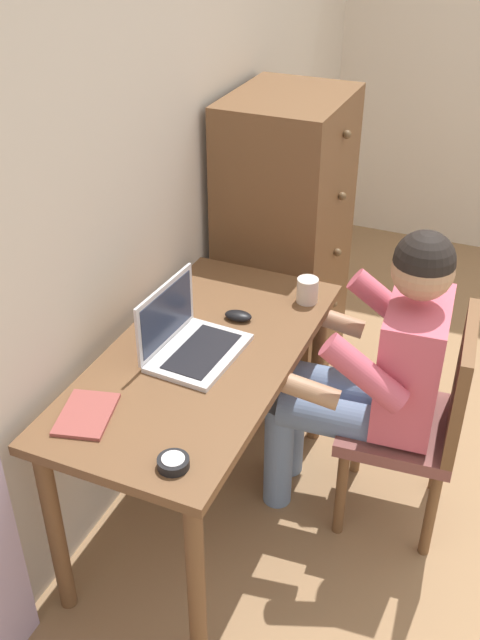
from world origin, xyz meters
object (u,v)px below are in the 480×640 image
laptop (188,339)px  notebook_pad (86,414)px  chair (421,416)px  computer_mouse (238,316)px  desk (202,379)px  dresser (284,242)px  coffee_mug (308,290)px  desk_clock (173,463)px  person_seated (375,364)px

laptop → notebook_pad: size_ratio=1.69×
laptop → notebook_pad: 0.44m
chair → laptop: laptop is taller
computer_mouse → chair: bearing=-91.3°
desk → computer_mouse: 0.28m
dresser → coffee_mug: 0.65m
notebook_pad → chair: bearing=-66.0°
desk_clock → coffee_mug: bearing=-3.0°
person_seated → laptop: 0.65m
desk → desk_clock: desk_clock is taller
desk → laptop: bearing=100.6°
chair → computer_mouse: chair is taller
desk_clock → computer_mouse: bearing=10.1°
computer_mouse → desk_clock: bearing=-174.7°
laptop → computer_mouse: (0.25, -0.07, -0.04)m
laptop → person_seated: bearing=-64.1°
person_seated → computer_mouse: (-0.03, 0.50, 0.09)m
notebook_pad → computer_mouse: bearing=-31.6°
person_seated → desk_clock: person_seated is taller
desk → person_seated: size_ratio=1.06×
computer_mouse → dresser: bearing=3.3°
laptop → notebook_pad: (-0.42, 0.13, -0.05)m
desk → laptop: 0.17m
chair → notebook_pad: chair is taller
chair → desk: bearing=111.8°
coffee_mug → desk_clock: bearing=177.0°
notebook_pad → dresser: bearing=-18.3°
desk_clock → coffee_mug: 0.98m
desk_clock → notebook_pad: 0.35m
person_seated → desk_clock: bearing=154.8°
chair → desk_clock: bearing=145.4°
chair → laptop: 0.87m
person_seated → computer_mouse: person_seated is taller
desk → desk_clock: size_ratio=13.91×
laptop → desk_clock: bearing=-157.6°
dresser → notebook_pad: (-1.45, 0.09, 0.08)m
person_seated → coffee_mug: person_seated is taller
chair → coffee_mug: 0.61m
desk → dresser: bearing=4.4°
desk → laptop: (-0.01, 0.04, 0.16)m
chair → notebook_pad: size_ratio=4.13×
chair → desk_clock: (-0.80, 0.55, 0.27)m
dresser → desk: bearing=-175.6°
desk → laptop: size_ratio=3.53×
laptop → coffee_mug: 0.54m
person_seated → computer_mouse: bearing=93.1°
desk → computer_mouse: computer_mouse is taller
desk → person_seated: (0.27, -0.53, 0.04)m
dresser → computer_mouse: (-0.78, -0.11, 0.09)m
person_seated → laptop: bearing=115.9°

